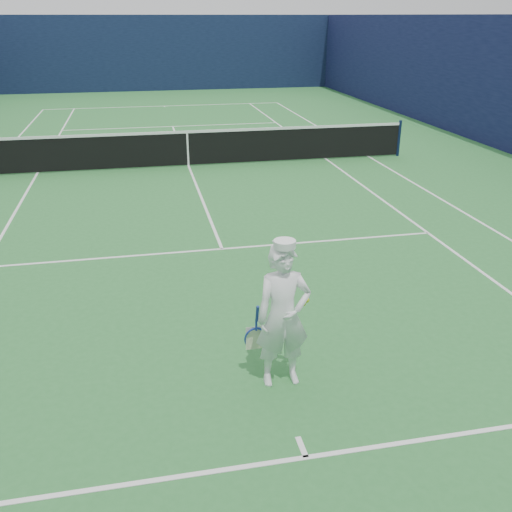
# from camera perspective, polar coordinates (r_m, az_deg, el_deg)

# --- Properties ---
(ground) EXTENTS (80.00, 80.00, 0.00)m
(ground) POSITION_cam_1_polar(r_m,az_deg,el_deg) (16.58, -6.76, 8.92)
(ground) COLOR #2B7233
(ground) RESTS_ON ground
(court_markings) EXTENTS (11.03, 23.83, 0.01)m
(court_markings) POSITION_cam_1_polar(r_m,az_deg,el_deg) (16.58, -6.76, 8.93)
(court_markings) COLOR white
(court_markings) RESTS_ON ground
(windscreen_fence) EXTENTS (20.12, 36.12, 4.00)m
(windscreen_fence) POSITION_cam_1_polar(r_m,az_deg,el_deg) (16.21, -7.10, 15.79)
(windscreen_fence) COLOR #0E1734
(windscreen_fence) RESTS_ON ground
(tennis_net) EXTENTS (12.88, 0.09, 1.07)m
(tennis_net) POSITION_cam_1_polar(r_m,az_deg,el_deg) (16.45, -6.85, 10.79)
(tennis_net) COLOR #141E4C
(tennis_net) RESTS_ON ground
(tennis_player) EXTENTS (0.77, 0.46, 1.78)m
(tennis_player) POSITION_cam_1_polar(r_m,az_deg,el_deg) (6.43, 2.72, -6.00)
(tennis_player) COLOR white
(tennis_player) RESTS_ON ground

